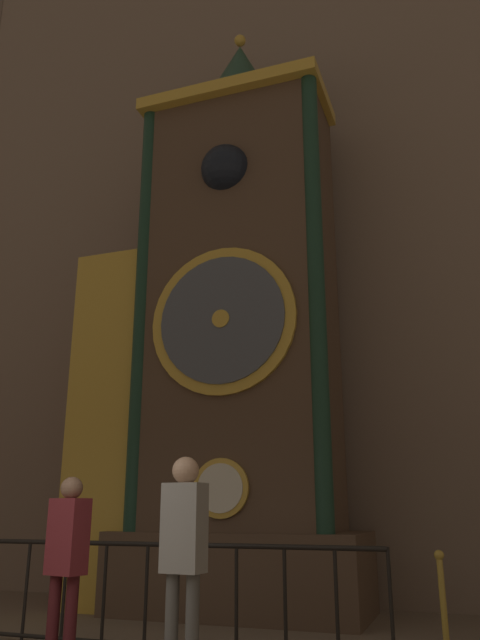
% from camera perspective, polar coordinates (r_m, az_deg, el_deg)
% --- Properties ---
extents(cathedral_back_wall, '(24.00, 0.32, 15.58)m').
position_cam_1_polar(cathedral_back_wall, '(12.18, -0.04, 15.01)').
color(cathedral_back_wall, '#7A6656').
rests_on(cathedral_back_wall, ground_plane).
extents(clock_tower, '(4.27, 1.82, 9.28)m').
position_cam_1_polar(clock_tower, '(9.41, -1.95, -1.79)').
color(clock_tower, brown).
rests_on(clock_tower, ground_plane).
extents(railing_fence, '(4.89, 0.05, 1.03)m').
position_cam_1_polar(railing_fence, '(6.93, -8.58, -23.21)').
color(railing_fence, black).
rests_on(railing_fence, ground_plane).
extents(visitor_near, '(0.38, 0.29, 1.64)m').
position_cam_1_polar(visitor_near, '(6.21, -15.54, -19.70)').
color(visitor_near, '#461518').
rests_on(visitor_near, ground_plane).
extents(visitor_far, '(0.36, 0.25, 1.78)m').
position_cam_1_polar(visitor_far, '(5.48, -5.15, -19.62)').
color(visitor_far, '#58554F').
rests_on(visitor_far, ground_plane).
extents(stanchion_post, '(0.28, 0.28, 0.99)m').
position_cam_1_polar(stanchion_post, '(6.37, 18.29, -25.43)').
color(stanchion_post, '#B28E33').
rests_on(stanchion_post, ground_plane).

